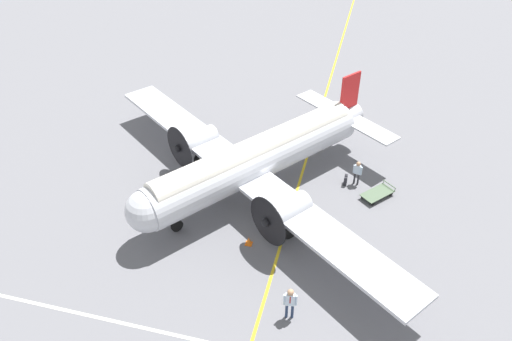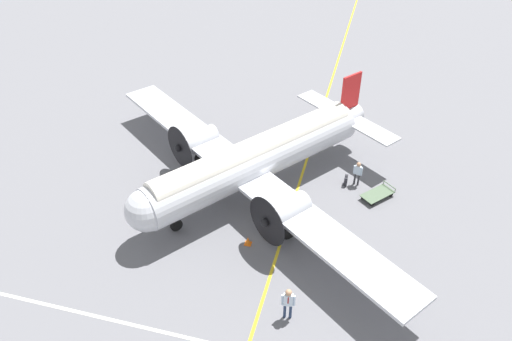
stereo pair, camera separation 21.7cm
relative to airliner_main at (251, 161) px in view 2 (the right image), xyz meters
name	(u,v)px [view 2 (the right image)]	position (x,y,z in m)	size (l,w,h in m)	color
ground_plane	(256,191)	(-0.31, 0.23, -2.40)	(300.00, 300.00, 0.00)	slate
apron_line_eastwest	(295,197)	(-0.31, 2.63, -2.39)	(120.00, 0.16, 0.01)	gold
apron_line_northsouth	(194,339)	(10.37, 0.23, -2.39)	(0.16, 120.00, 0.01)	silver
airliner_main	(251,161)	(0.00, 0.00, 0.00)	(18.02, 21.07, 5.40)	silver
crew_foreground	(288,301)	(8.18, 3.95, -1.25)	(0.30, 0.63, 1.86)	navy
passenger_boarding	(358,171)	(-2.48, 6.00, -1.39)	(0.26, 0.55, 1.65)	#2D2D33
suitcase_near_door	(346,180)	(-2.31, 5.38, -2.09)	(0.47, 0.18, 0.65)	#232328
baggage_cart	(378,194)	(-1.53, 7.35, -2.12)	(2.15, 2.05, 0.56)	#4C6047
traffic_cone	(248,241)	(4.13, 0.96, -2.17)	(0.37, 0.37, 0.49)	orange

